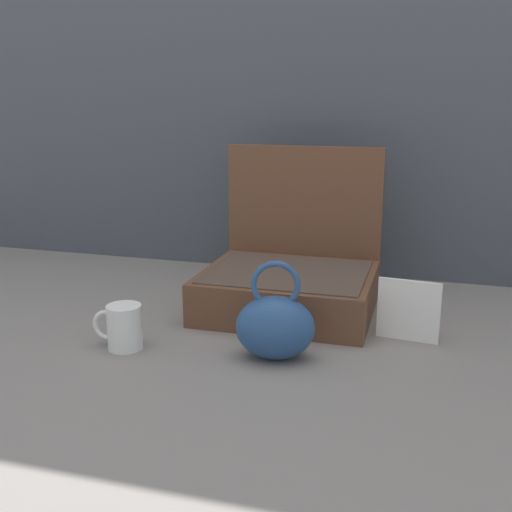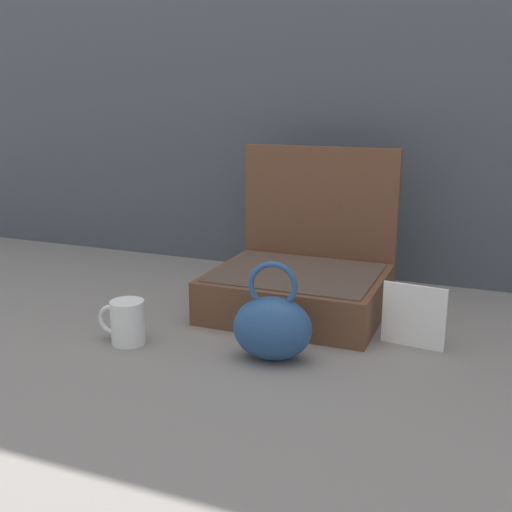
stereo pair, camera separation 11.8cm
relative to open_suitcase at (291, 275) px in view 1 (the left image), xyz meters
The scene contains 6 objects.
ground_plane 0.25m from the open_suitcase, 95.96° to the right, with size 6.00×6.00×0.00m, color slate.
back_wall 0.71m from the open_suitcase, 94.07° to the left, with size 3.20×0.06×1.40m, color #474C54.
open_suitcase is the anchor object (origin of this frame).
teal_pouch_handbag 0.30m from the open_suitcase, 82.83° to the right, with size 0.17×0.12×0.19m.
coffee_mug 0.42m from the open_suitcase, 128.79° to the right, with size 0.11×0.07×0.09m.
info_card_left 0.30m from the open_suitcase, 25.23° to the right, with size 0.13×0.01×0.13m, color white.
Camera 1 is at (0.33, -1.12, 0.49)m, focal length 43.08 mm.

